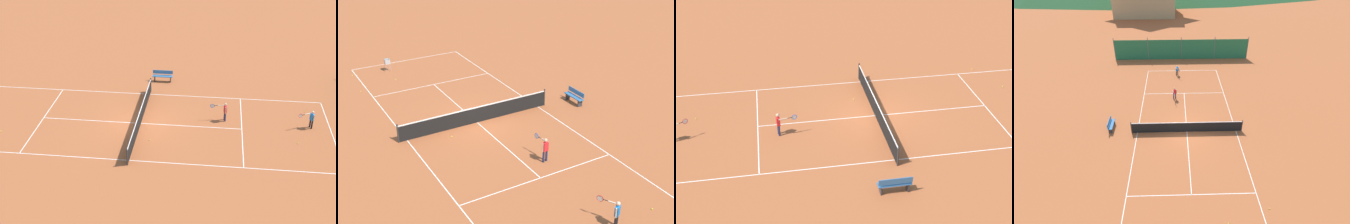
# 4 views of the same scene
# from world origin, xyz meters

# --- Properties ---
(ground_plane) EXTENTS (600.00, 600.00, 0.00)m
(ground_plane) POSITION_xyz_m (0.00, 0.00, 0.00)
(ground_plane) COLOR #A8542D
(court_line_markings) EXTENTS (8.25, 23.85, 0.01)m
(court_line_markings) POSITION_xyz_m (0.00, 0.00, 0.00)
(court_line_markings) COLOR white
(court_line_markings) RESTS_ON ground
(tennis_net) EXTENTS (9.18, 0.08, 1.06)m
(tennis_net) POSITION_xyz_m (0.00, 0.00, 0.50)
(tennis_net) COLOR #2D2D2D
(tennis_net) RESTS_ON ground
(player_far_baseline) EXTENTS (0.42, 1.07, 1.26)m
(player_far_baseline) POSITION_xyz_m (-0.97, 5.27, 0.73)
(player_far_baseline) COLOR #23284C
(player_far_baseline) RESTS_ON ground
(tennis_ball_mid_court) EXTENTS (0.07, 0.07, 0.07)m
(tennis_ball_mid_court) POSITION_xyz_m (1.32, 9.69, 0.03)
(tennis_ball_mid_court) COLOR #CCE033
(tennis_ball_mid_court) RESTS_ON ground
(tennis_ball_alley_left) EXTENTS (0.07, 0.07, 0.07)m
(tennis_ball_alley_left) POSITION_xyz_m (4.57, -7.58, 0.03)
(tennis_ball_alley_left) COLOR #CCE033
(tennis_ball_alley_left) RESTS_ON ground
(tennis_ball_near_corner) EXTENTS (0.07, 0.07, 0.07)m
(tennis_ball_near_corner) POSITION_xyz_m (1.95, -8.47, 0.03)
(tennis_ball_near_corner) COLOR #CCE033
(tennis_ball_near_corner) RESTS_ON ground
(tennis_ball_service_box) EXTENTS (0.07, 0.07, 0.07)m
(tennis_ball_service_box) POSITION_xyz_m (1.94, 0.86, 0.03)
(tennis_ball_service_box) COLOR #CCE033
(tennis_ball_service_box) RESTS_ON ground
(courtside_bench) EXTENTS (0.36, 1.50, 0.84)m
(courtside_bench) POSITION_xyz_m (-6.34, 0.64, 0.45)
(courtside_bench) COLOR #336699
(courtside_bench) RESTS_ON ground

